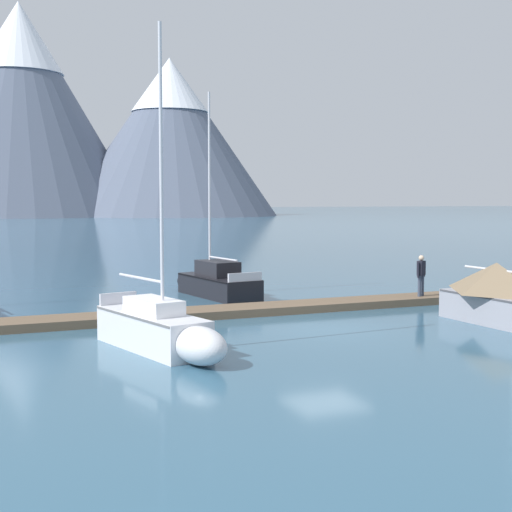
{
  "coord_description": "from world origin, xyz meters",
  "views": [
    {
      "loc": [
        -11.2,
        -21.15,
        4.29
      ],
      "look_at": [
        0.0,
        6.0,
        2.0
      ],
      "focal_mm": 51.25,
      "sensor_mm": 36.0,
      "label": 1
    }
  ],
  "objects_px": {
    "sailboat_second_berth": "(162,330)",
    "sailboat_mid_dock_port": "(214,282)",
    "person_on_dock": "(421,273)",
    "sailboat_mid_dock_starboard": "(508,297)"
  },
  "relations": [
    {
      "from": "sailboat_mid_dock_port",
      "to": "sailboat_mid_dock_starboard",
      "type": "distance_m",
      "value": 12.91
    },
    {
      "from": "sailboat_second_berth",
      "to": "sailboat_mid_dock_port",
      "type": "height_order",
      "value": "sailboat_second_berth"
    },
    {
      "from": "sailboat_mid_dock_port",
      "to": "person_on_dock",
      "type": "distance_m",
      "value": 9.01
    },
    {
      "from": "sailboat_second_berth",
      "to": "sailboat_mid_dock_port",
      "type": "relative_size",
      "value": 1.01
    },
    {
      "from": "sailboat_second_berth",
      "to": "person_on_dock",
      "type": "relative_size",
      "value": 5.37
    },
    {
      "from": "sailboat_mid_dock_port",
      "to": "sailboat_mid_dock_starboard",
      "type": "height_order",
      "value": "sailboat_mid_dock_port"
    },
    {
      "from": "sailboat_second_berth",
      "to": "sailboat_mid_dock_starboard",
      "type": "xyz_separation_m",
      "value": [
        12.12,
        -0.08,
        0.31
      ]
    },
    {
      "from": "sailboat_mid_dock_port",
      "to": "person_on_dock",
      "type": "height_order",
      "value": "sailboat_mid_dock_port"
    },
    {
      "from": "sailboat_second_berth",
      "to": "person_on_dock",
      "type": "height_order",
      "value": "sailboat_second_berth"
    },
    {
      "from": "sailboat_mid_dock_port",
      "to": "sailboat_mid_dock_starboard",
      "type": "relative_size",
      "value": 1.25
    }
  ]
}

